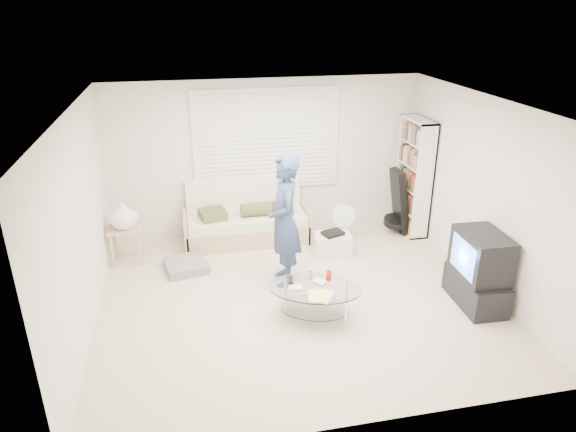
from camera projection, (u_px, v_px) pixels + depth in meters
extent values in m
plane|color=#B5A48D|center=(297.00, 297.00, 6.72)|extent=(5.00, 5.00, 0.00)
cube|color=silver|center=(266.00, 157.00, 8.26)|extent=(5.00, 0.02, 2.50)
cube|color=silver|center=(358.00, 310.00, 4.20)|extent=(5.00, 0.02, 2.50)
cube|color=silver|center=(80.00, 226.00, 5.76)|extent=(0.02, 4.50, 2.50)
cube|color=silver|center=(484.00, 194.00, 6.70)|extent=(0.02, 4.50, 2.50)
cube|color=white|center=(298.00, 105.00, 5.74)|extent=(5.00, 4.50, 0.02)
cube|color=white|center=(266.00, 140.00, 8.11)|extent=(2.32, 0.06, 1.62)
cube|color=black|center=(267.00, 140.00, 8.10)|extent=(2.20, 0.01, 1.50)
cube|color=silver|center=(267.00, 140.00, 8.08)|extent=(2.16, 0.04, 1.50)
cube|color=silver|center=(267.00, 140.00, 8.10)|extent=(2.32, 0.08, 1.62)
cube|color=tan|center=(247.00, 232.00, 8.23)|extent=(1.92, 0.77, 0.31)
cube|color=beige|center=(247.00, 219.00, 8.12)|extent=(1.84, 0.71, 0.15)
cube|color=beige|center=(243.00, 195.00, 8.30)|extent=(1.84, 0.21, 0.59)
cube|color=tan|center=(186.00, 230.00, 8.00)|extent=(0.06, 0.77, 0.54)
cube|color=tan|center=(305.00, 220.00, 8.37)|extent=(0.06, 0.77, 0.54)
cube|color=#4C5429|center=(213.00, 214.00, 7.94)|extent=(0.45, 0.45, 0.13)
cylinder|color=#4C5429|center=(256.00, 209.00, 8.02)|extent=(0.48, 0.21, 0.21)
cube|color=#433021|center=(282.00, 209.00, 8.18)|extent=(0.40, 0.40, 0.12)
cube|color=slate|center=(186.00, 266.00, 7.38)|extent=(0.66, 0.66, 0.13)
cube|color=tan|center=(125.00, 229.00, 7.42)|extent=(0.48, 0.39, 0.04)
cube|color=tan|center=(113.00, 251.00, 7.36)|extent=(0.04, 0.04, 0.52)
cube|color=tan|center=(140.00, 249.00, 7.43)|extent=(0.04, 0.04, 0.52)
cube|color=tan|center=(115.00, 243.00, 7.62)|extent=(0.04, 0.04, 0.52)
cube|color=tan|center=(141.00, 240.00, 7.70)|extent=(0.04, 0.04, 0.52)
imported|color=white|center=(123.00, 215.00, 7.34)|extent=(0.39, 0.39, 0.41)
cube|color=white|center=(414.00, 177.00, 8.32)|extent=(0.30, 0.79, 1.89)
cube|color=black|center=(399.00, 201.00, 8.36)|extent=(0.29, 0.39, 1.07)
cylinder|color=black|center=(395.00, 221.00, 8.50)|extent=(0.39, 0.40, 0.16)
cylinder|color=white|center=(341.00, 240.00, 8.28)|extent=(0.26, 0.26, 0.03)
cylinder|color=white|center=(342.00, 231.00, 8.21)|extent=(0.04, 0.04, 0.33)
cylinder|color=white|center=(343.00, 215.00, 8.11)|extent=(0.38, 0.13, 0.39)
cylinder|color=white|center=(343.00, 215.00, 8.11)|extent=(0.10, 0.06, 0.10)
cube|color=white|center=(332.00, 245.00, 7.78)|extent=(0.58, 0.44, 0.33)
cube|color=black|center=(333.00, 233.00, 7.71)|extent=(0.36, 0.31, 0.05)
cube|color=black|center=(476.00, 289.00, 6.51)|extent=(0.51, 0.91, 0.40)
cube|color=black|center=(481.00, 255.00, 6.32)|extent=(0.53, 0.76, 0.58)
cube|color=#6B9FFF|center=(463.00, 257.00, 6.29)|extent=(0.04, 0.57, 0.44)
ellipsoid|color=silver|center=(315.00, 288.00, 6.14)|extent=(1.29, 1.05, 0.02)
ellipsoid|color=silver|center=(314.00, 308.00, 6.25)|extent=(0.99, 0.80, 0.01)
cylinder|color=silver|center=(280.00, 311.00, 6.07)|extent=(0.03, 0.03, 0.39)
cylinder|color=silver|center=(345.00, 316.00, 5.97)|extent=(0.03, 0.03, 0.39)
cylinder|color=silver|center=(286.00, 291.00, 6.48)|extent=(0.03, 0.03, 0.39)
cylinder|color=silver|center=(347.00, 296.00, 6.38)|extent=(0.03, 0.03, 0.39)
cube|color=white|center=(295.00, 288.00, 6.09)|extent=(0.16, 0.11, 0.04)
cube|color=white|center=(320.00, 282.00, 6.22)|extent=(0.18, 0.18, 0.04)
cylinder|color=silver|center=(310.00, 275.00, 6.29)|extent=(0.07, 0.07, 0.11)
cylinder|color=red|center=(329.00, 276.00, 6.28)|extent=(0.07, 0.07, 0.12)
cube|color=black|center=(291.00, 280.00, 6.29)|extent=(0.09, 0.18, 0.02)
cube|color=white|center=(322.00, 296.00, 5.96)|extent=(0.35, 0.38, 0.01)
cube|color=#F0ED73|center=(317.00, 296.00, 5.94)|extent=(0.27, 0.32, 0.01)
imported|color=navy|center=(284.00, 221.00, 6.74)|extent=(0.46, 0.67, 1.81)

